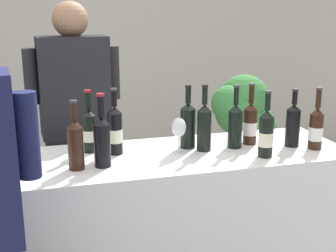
# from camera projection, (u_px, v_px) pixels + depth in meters

# --- Properties ---
(wall_back) EXTENTS (8.00, 0.10, 2.80)m
(wall_back) POSITION_uv_depth(u_px,v_px,m) (83.00, 38.00, 4.56)
(wall_back) COLOR beige
(wall_back) RESTS_ON ground_plane
(counter) EXTENTS (2.27, 0.62, 0.96)m
(counter) POSITION_uv_depth(u_px,v_px,m) (135.00, 242.00, 2.37)
(counter) COLOR white
(counter) RESTS_ON ground_plane
(wine_bottle_0) EXTENTS (0.08, 0.08, 0.34)m
(wine_bottle_0) POSITION_uv_depth(u_px,v_px,m) (235.00, 125.00, 2.38)
(wine_bottle_0) COLOR black
(wine_bottle_0) RESTS_ON counter
(wine_bottle_1) EXTENTS (0.07, 0.07, 0.33)m
(wine_bottle_1) POSITION_uv_depth(u_px,v_px,m) (316.00, 128.00, 2.36)
(wine_bottle_1) COLOR black
(wine_bottle_1) RESTS_ON counter
(wine_bottle_2) EXTENTS (0.08, 0.08, 0.34)m
(wine_bottle_2) POSITION_uv_depth(u_px,v_px,m) (115.00, 130.00, 2.28)
(wine_bottle_2) COLOR black
(wine_bottle_2) RESTS_ON counter
(wine_bottle_4) EXTENTS (0.07, 0.07, 0.33)m
(wine_bottle_4) POSITION_uv_depth(u_px,v_px,m) (89.00, 130.00, 2.31)
(wine_bottle_4) COLOR black
(wine_bottle_4) RESTS_ON counter
(wine_bottle_5) EXTENTS (0.07, 0.07, 0.35)m
(wine_bottle_5) POSITION_uv_depth(u_px,v_px,m) (204.00, 126.00, 2.33)
(wine_bottle_5) COLOR black
(wine_bottle_5) RESTS_ON counter
(wine_bottle_6) EXTENTS (0.08, 0.08, 0.32)m
(wine_bottle_6) POSITION_uv_depth(u_px,v_px,m) (293.00, 124.00, 2.41)
(wine_bottle_6) COLOR black
(wine_bottle_6) RESTS_ON counter
(wine_bottle_7) EXTENTS (0.08, 0.08, 0.34)m
(wine_bottle_7) POSITION_uv_depth(u_px,v_px,m) (250.00, 123.00, 2.45)
(wine_bottle_7) COLOR black
(wine_bottle_7) RESTS_ON counter
(wine_bottle_8) EXTENTS (0.08, 0.08, 0.34)m
(wine_bottle_8) POSITION_uv_depth(u_px,v_px,m) (188.00, 124.00, 2.38)
(wine_bottle_8) COLOR black
(wine_bottle_8) RESTS_ON counter
(wine_bottle_9) EXTENTS (0.08, 0.08, 0.35)m
(wine_bottle_9) POSITION_uv_depth(u_px,v_px,m) (102.00, 139.00, 2.09)
(wine_bottle_9) COLOR black
(wine_bottle_9) RESTS_ON counter
(wine_bottle_10) EXTENTS (0.07, 0.07, 0.34)m
(wine_bottle_10) POSITION_uv_depth(u_px,v_px,m) (266.00, 133.00, 2.23)
(wine_bottle_10) COLOR black
(wine_bottle_10) RESTS_ON counter
(wine_bottle_11) EXTENTS (0.07, 0.07, 0.33)m
(wine_bottle_11) POSITION_uv_depth(u_px,v_px,m) (76.00, 143.00, 2.05)
(wine_bottle_11) COLOR black
(wine_bottle_11) RESTS_ON counter
(wine_glass) EXTENTS (0.07, 0.07, 0.19)m
(wine_glass) POSITION_uv_depth(u_px,v_px,m) (179.00, 129.00, 2.28)
(wine_glass) COLOR silver
(wine_glass) RESTS_ON counter
(person_server) EXTENTS (0.57, 0.27, 1.73)m
(person_server) POSITION_uv_depth(u_px,v_px,m) (77.00, 148.00, 2.77)
(person_server) COLOR black
(person_server) RESTS_ON ground_plane
(potted_shrub) EXTENTS (0.53, 0.47, 1.19)m
(potted_shrub) POSITION_uv_depth(u_px,v_px,m) (242.00, 126.00, 3.56)
(potted_shrub) COLOR brown
(potted_shrub) RESTS_ON ground_plane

